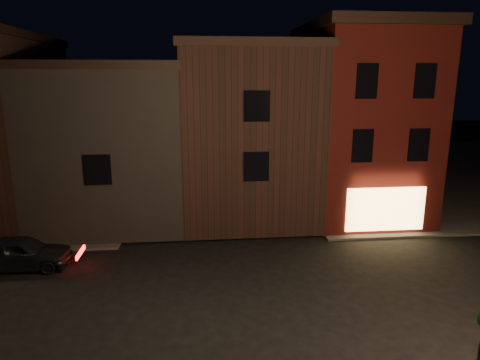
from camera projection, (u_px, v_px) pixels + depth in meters
name	position (u px, v px, depth m)	size (l,w,h in m)	color
ground	(235.00, 298.00, 15.49)	(120.00, 120.00, 0.00)	black
sidewalk_far_right	(446.00, 169.00, 36.76)	(30.00, 30.00, 0.12)	#2D2B28
corner_building	(361.00, 121.00, 24.16)	(6.50, 8.50, 10.50)	#4D110D
row_building_a	(244.00, 130.00, 24.65)	(7.30, 10.30, 9.40)	black
row_building_b	(117.00, 140.00, 24.07)	(7.80, 10.30, 8.40)	black
parked_car_a	(20.00, 253.00, 17.76)	(1.65, 4.10, 1.40)	black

